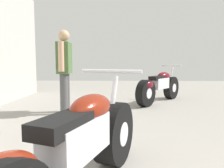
# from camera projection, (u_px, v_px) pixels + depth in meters

# --- Properties ---
(ground_plane) EXTENTS (16.91, 16.91, 0.00)m
(ground_plane) POSITION_uv_depth(u_px,v_px,m) (144.00, 127.00, 3.49)
(ground_plane) COLOR gray
(motorcycle_maroon_cruiser) EXTENTS (0.94, 1.95, 0.94)m
(motorcycle_maroon_cruiser) POSITION_uv_depth(u_px,v_px,m) (74.00, 153.00, 1.53)
(motorcycle_maroon_cruiser) COLOR black
(motorcycle_maroon_cruiser) RESTS_ON ground_plane
(motorcycle_black_naked) EXTENTS (1.33, 1.69, 0.93)m
(motorcycle_black_naked) POSITION_uv_depth(u_px,v_px,m) (159.00, 87.00, 5.52)
(motorcycle_black_naked) COLOR black
(motorcycle_black_naked) RESTS_ON ground_plane
(mechanic_in_blue) EXTENTS (0.24, 0.65, 1.61)m
(mechanic_in_blue) POSITION_uv_depth(u_px,v_px,m) (64.00, 67.00, 4.35)
(mechanic_in_blue) COLOR #4C4C4C
(mechanic_in_blue) RESTS_ON ground_plane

